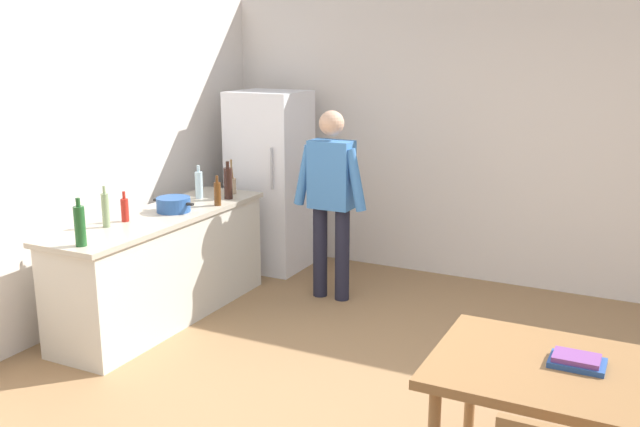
{
  "coord_description": "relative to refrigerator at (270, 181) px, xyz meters",
  "views": [
    {
      "loc": [
        1.66,
        -3.59,
        2.28
      ],
      "look_at": [
        -0.75,
        1.22,
        0.95
      ],
      "focal_mm": 39.3,
      "sensor_mm": 36.0,
      "label": 1
    }
  ],
  "objects": [
    {
      "name": "dining_table",
      "position": [
        3.3,
        -2.7,
        -0.23
      ],
      "size": [
        1.4,
        0.9,
        0.75
      ],
      "color": "olive",
      "rests_on": "ground_plane"
    },
    {
      "name": "wall_back",
      "position": [
        1.9,
        0.6,
        0.45
      ],
      "size": [
        6.4,
        0.12,
        2.7
      ],
      "primitive_type": "cube",
      "color": "silver",
      "rests_on": "ground_plane"
    },
    {
      "name": "ground_plane",
      "position": [
        1.9,
        -2.4,
        -0.9
      ],
      "size": [
        14.0,
        14.0,
        0.0
      ],
      "primitive_type": "plane",
      "color": "#936D47"
    },
    {
      "name": "bottle_vinegar_tall",
      "position": [
        -0.2,
        -2.11,
        0.14
      ],
      "size": [
        0.06,
        0.06,
        0.32
      ],
      "color": "gray",
      "rests_on": "kitchen_counter"
    },
    {
      "name": "bottle_beer_brown",
      "position": [
        0.14,
        -1.13,
        0.11
      ],
      "size": [
        0.06,
        0.06,
        0.26
      ],
      "color": "#5B3314",
      "rests_on": "kitchen_counter"
    },
    {
      "name": "refrigerator",
      "position": [
        0.0,
        0.0,
        0.0
      ],
      "size": [
        0.7,
        0.67,
        1.8
      ],
      "color": "white",
      "rests_on": "ground_plane"
    },
    {
      "name": "kitchen_counter",
      "position": [
        -0.1,
        -1.6,
        -0.45
      ],
      "size": [
        0.64,
        2.2,
        0.9
      ],
      "color": "beige",
      "rests_on": "ground_plane"
    },
    {
      "name": "bottle_wine_dark",
      "position": [
        0.08,
        -0.87,
        0.15
      ],
      "size": [
        0.08,
        0.08,
        0.34
      ],
      "color": "black",
      "rests_on": "kitchen_counter"
    },
    {
      "name": "wall_left",
      "position": [
        -0.7,
        -2.2,
        0.45
      ],
      "size": [
        0.12,
        5.6,
        2.7
      ],
      "primitive_type": "cube",
      "color": "silver",
      "rests_on": "ground_plane"
    },
    {
      "name": "bottle_sauce_red",
      "position": [
        -0.19,
        -1.91,
        0.1
      ],
      "size": [
        0.06,
        0.06,
        0.24
      ],
      "color": "#B22319",
      "rests_on": "kitchen_counter"
    },
    {
      "name": "book_stack",
      "position": [
        3.28,
        -2.65,
        -0.13
      ],
      "size": [
        0.26,
        0.18,
        0.05
      ],
      "color": "#284C8E",
      "rests_on": "dining_table"
    },
    {
      "name": "person",
      "position": [
        0.95,
        -0.55,
        0.08
      ],
      "size": [
        0.7,
        0.22,
        1.7
      ],
      "color": "#1E1E2D",
      "rests_on": "ground_plane"
    },
    {
      "name": "utensil_jar",
      "position": [
        -0.03,
        -0.67,
        0.08
      ],
      "size": [
        0.11,
        0.11,
        0.32
      ],
      "color": "tan",
      "rests_on": "kitchen_counter"
    },
    {
      "name": "bottle_wine_green",
      "position": [
        0.0,
        -2.57,
        0.15
      ],
      "size": [
        0.08,
        0.08,
        0.34
      ],
      "color": "#1E5123",
      "rests_on": "kitchen_counter"
    },
    {
      "name": "bottle_water_clear",
      "position": [
        -0.17,
        -0.97,
        0.13
      ],
      "size": [
        0.07,
        0.07,
        0.3
      ],
      "color": "silver",
      "rests_on": "kitchen_counter"
    },
    {
      "name": "cooking_pot",
      "position": [
        -0.06,
        -1.48,
        0.06
      ],
      "size": [
        0.4,
        0.28,
        0.12
      ],
      "color": "#285193",
      "rests_on": "kitchen_counter"
    }
  ]
}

